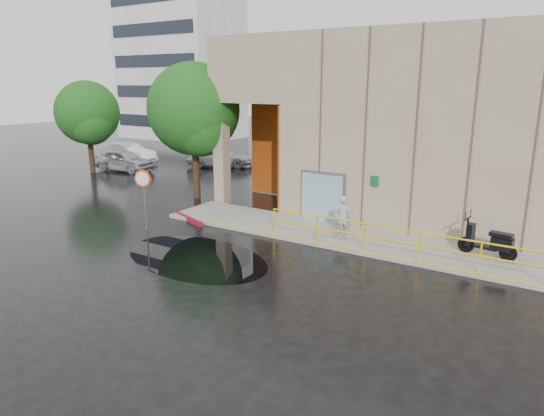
{
  "coord_description": "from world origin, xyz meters",
  "views": [
    {
      "loc": [
        9.24,
        -12.3,
        5.96
      ],
      "look_at": [
        -0.49,
        3.0,
        1.22
      ],
      "focal_mm": 32.0,
      "sensor_mm": 36.0,
      "label": 1
    }
  ],
  "objects": [
    {
      "name": "ground",
      "position": [
        0.0,
        0.0,
        0.0
      ],
      "size": [
        120.0,
        120.0,
        0.0
      ],
      "primitive_type": "plane",
      "color": "black",
      "rests_on": "ground"
    },
    {
      "name": "car_b",
      "position": [
        -19.52,
        12.56,
        0.76
      ],
      "size": [
        4.71,
        1.92,
        1.52
      ],
      "primitive_type": "imported",
      "rotation": [
        0.0,
        0.0,
        1.64
      ],
      "color": "white",
      "rests_on": "ground"
    },
    {
      "name": "car_a",
      "position": [
        -17.0,
        10.01,
        0.74
      ],
      "size": [
        4.47,
        2.11,
        1.48
      ],
      "primitive_type": "imported",
      "rotation": [
        0.0,
        0.0,
        1.66
      ],
      "color": "#B3B5BB",
      "rests_on": "ground"
    },
    {
      "name": "stop_sign",
      "position": [
        -5.5,
        1.13,
        1.86
      ],
      "size": [
        0.73,
        0.3,
        2.55
      ],
      "rotation": [
        0.0,
        0.0,
        -0.04
      ],
      "color": "slate",
      "rests_on": "ground"
    },
    {
      "name": "car_c",
      "position": [
        -12.53,
        14.9,
        0.7
      ],
      "size": [
        5.17,
        3.82,
        1.39
      ],
      "primitive_type": "imported",
      "rotation": [
        0.0,
        0.0,
        2.01
      ],
      "color": "#B6B9BE",
      "rests_on": "ground"
    },
    {
      "name": "scooter",
      "position": [
        7.06,
        4.83,
        1.01
      ],
      "size": [
        1.99,
        0.92,
        1.51
      ],
      "rotation": [
        0.0,
        0.0,
        -0.16
      ],
      "color": "black",
      "rests_on": "sidewalk"
    },
    {
      "name": "puddle",
      "position": [
        -1.6,
        -0.24,
        0.0
      ],
      "size": [
        6.53,
        4.65,
        0.01
      ],
      "primitive_type": "cube",
      "rotation": [
        0.0,
        0.0,
        -0.17
      ],
      "color": "black",
      "rests_on": "ground"
    },
    {
      "name": "guardrail",
      "position": [
        4.25,
        3.15,
        0.68
      ],
      "size": [
        9.56,
        0.06,
        1.03
      ],
      "color": "yellow",
      "rests_on": "sidewalk"
    },
    {
      "name": "tree_near",
      "position": [
        -7.36,
        6.59,
        4.43
      ],
      "size": [
        4.69,
        4.69,
        6.96
      ],
      "rotation": [
        0.0,
        0.0,
        0.37
      ],
      "color": "black",
      "rests_on": "ground"
    },
    {
      "name": "person",
      "position": [
        2.04,
        3.98,
        0.99
      ],
      "size": [
        0.73,
        0.67,
        1.68
      ],
      "primitive_type": "imported",
      "rotation": [
        0.0,
        0.0,
        3.71
      ],
      "color": "#9D9EA2",
      "rests_on": "sidewalk"
    },
    {
      "name": "tree_far",
      "position": [
        -18.2,
        8.4,
        3.83
      ],
      "size": [
        4.13,
        4.13,
        6.06
      ],
      "rotation": [
        0.0,
        0.0,
        0.24
      ],
      "color": "black",
      "rests_on": "ground"
    },
    {
      "name": "red_curb",
      "position": [
        -5.0,
        3.1,
        0.09
      ],
      "size": [
        2.32,
        0.97,
        0.18
      ],
      "primitive_type": "cube",
      "rotation": [
        0.0,
        0.0,
        -0.34
      ],
      "color": "maroon",
      "rests_on": "ground"
    },
    {
      "name": "distant_building",
      "position": [
        -28.0,
        27.98,
        7.5
      ],
      "size": [
        12.0,
        8.08,
        15.0
      ],
      "color": "#BABAB5",
      "rests_on": "ground"
    },
    {
      "name": "sidewalk",
      "position": [
        4.0,
        4.5,
        0.07
      ],
      "size": [
        20.0,
        3.0,
        0.15
      ],
      "primitive_type": "cube",
      "color": "gray",
      "rests_on": "ground"
    },
    {
      "name": "building",
      "position": [
        5.1,
        10.98,
        4.21
      ],
      "size": [
        20.0,
        10.17,
        8.0
      ],
      "color": "gray",
      "rests_on": "ground"
    }
  ]
}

